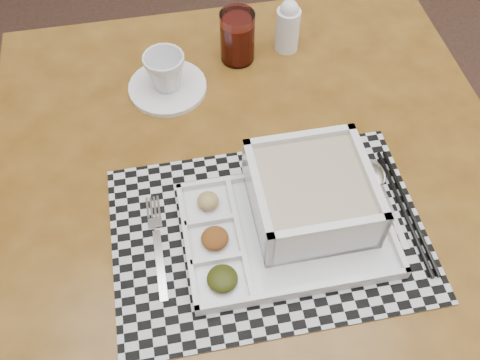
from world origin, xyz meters
name	(u,v)px	position (x,y,z in m)	size (l,w,h in m)	color
dining_table	(255,192)	(0.06, 0.51, 0.61)	(0.92, 0.92, 0.68)	#4B2F0D
placemat	(269,233)	(0.05, 0.38, 0.68)	(0.49, 0.34, 0.00)	#AFAFB7
serving_tray	(302,205)	(0.11, 0.40, 0.72)	(0.32, 0.24, 0.10)	silver
fork	(157,243)	(-0.13, 0.40, 0.68)	(0.02, 0.19, 0.00)	silver
spoon	(377,178)	(0.25, 0.44, 0.68)	(0.04, 0.18, 0.01)	silver
chopsticks	(407,210)	(0.28, 0.37, 0.68)	(0.02, 0.24, 0.01)	black
saucer	(168,87)	(-0.07, 0.73, 0.68)	(0.15, 0.15, 0.01)	silver
cup	(165,71)	(-0.07, 0.73, 0.72)	(0.08, 0.08, 0.07)	silver
juice_glass	(237,38)	(0.08, 0.79, 0.73)	(0.07, 0.07, 0.11)	white
creamer_bottle	(288,26)	(0.19, 0.80, 0.73)	(0.05, 0.05, 0.11)	silver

